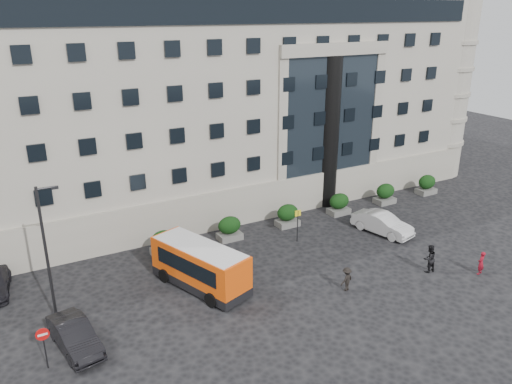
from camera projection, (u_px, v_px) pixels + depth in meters
ground at (268, 290)px, 31.11m from camera, size 120.00×120.00×0.00m
civic_building at (208, 91)px, 48.81m from camera, size 44.00×24.00×18.00m
entrance_column at (328, 133)px, 42.79m from camera, size 1.80×1.80×13.00m
hedge_a at (164, 243)px, 35.38m from camera, size 1.80×1.26×1.84m
hedge_b at (229, 228)px, 37.74m from camera, size 1.80×1.26×1.84m
hedge_c at (288, 215)px, 40.11m from camera, size 1.80×1.26×1.84m
hedge_d at (339, 204)px, 42.47m from camera, size 1.80×1.26×1.84m
hedge_e at (385, 194)px, 44.84m from camera, size 1.80×1.26×1.84m
hedge_f at (427, 184)px, 47.20m from camera, size 1.80×1.26×1.84m
street_lamp at (47, 251)px, 26.64m from camera, size 1.16×0.18×8.00m
bus_stop_sign at (298, 220)px, 37.12m from camera, size 0.50×0.08×2.52m
no_entry_sign at (43, 340)px, 23.77m from camera, size 0.64×0.16×2.32m
minibus at (200, 264)px, 31.03m from camera, size 4.48×7.17×2.83m
red_truck at (23, 206)px, 40.19m from camera, size 3.84×6.32×3.18m
parked_car_b at (75, 336)px, 25.58m from camera, size 2.31×4.70×1.48m
white_taxi at (382, 223)px, 38.85m from camera, size 2.86×5.17×1.61m
pedestrian_a at (481, 263)px, 32.79m from camera, size 0.67×0.53×1.62m
pedestrian_b at (429, 259)px, 33.04m from camera, size 0.99×0.80×1.94m
pedestrian_c at (347, 279)px, 30.88m from camera, size 1.13×0.83×1.56m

